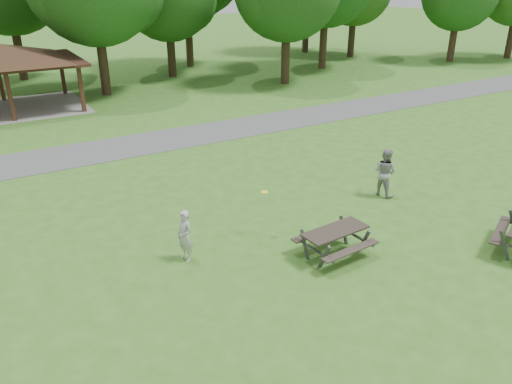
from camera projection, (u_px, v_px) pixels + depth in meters
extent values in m
plane|color=#32661D|center=(304.00, 307.00, 12.11)|extent=(160.00, 160.00, 0.00)
cube|color=#4B4B4E|center=(128.00, 146.00, 23.13)|extent=(120.00, 3.20, 0.02)
cube|color=#371D14|center=(10.00, 97.00, 26.49)|extent=(0.22, 0.22, 2.60)
cube|color=#3E2316|center=(0.00, 79.00, 30.74)|extent=(0.22, 0.22, 2.60)
cube|color=#371F14|center=(81.00, 89.00, 28.21)|extent=(0.22, 0.22, 2.60)
cube|color=#331C12|center=(62.00, 74.00, 32.45)|extent=(0.22, 0.22, 2.60)
cube|color=#321A14|center=(0.00, 63.00, 28.05)|extent=(8.60, 6.60, 0.16)
cube|color=gray|center=(9.00, 110.00, 29.14)|extent=(8.40, 6.40, 0.03)
cylinder|color=black|center=(103.00, 63.00, 31.89)|extent=(0.60, 0.60, 4.02)
cylinder|color=black|center=(171.00, 54.00, 37.54)|extent=(0.60, 0.60, 3.43)
sphere|color=#184E16|center=(186.00, 1.00, 37.02)|extent=(4.55, 4.55, 4.55)
sphere|color=#123F12|center=(150.00, 0.00, 35.18)|extent=(4.20, 4.20, 4.20)
cylinder|color=black|center=(285.00, 57.00, 35.13)|extent=(0.60, 0.60, 3.78)
cylinder|color=black|center=(323.00, 42.00, 40.58)|extent=(0.60, 0.60, 4.20)
cylinder|color=black|center=(352.00, 37.00, 46.24)|extent=(0.60, 0.60, 3.57)
cylinder|color=#301D15|center=(452.00, 42.00, 43.94)|extent=(0.60, 0.60, 3.36)
cylinder|color=#2F1E15|center=(19.00, 51.00, 36.31)|extent=(0.60, 0.60, 4.13)
cylinder|color=#302015|center=(189.00, 38.00, 41.46)|extent=(0.60, 0.60, 4.55)
cylinder|color=black|center=(306.00, 30.00, 48.71)|extent=(0.60, 0.60, 4.27)
cylinder|color=black|center=(511.00, 37.00, 45.47)|extent=(0.60, 0.60, 3.67)
cube|color=black|center=(335.00, 231.00, 13.99)|extent=(2.00, 0.91, 0.05)
cube|color=#2F2822|center=(351.00, 250.00, 13.64)|extent=(1.97, 0.42, 0.04)
cube|color=#2D2420|center=(320.00, 232.00, 14.61)|extent=(1.97, 0.42, 0.04)
cube|color=#424144|center=(324.00, 257.00, 13.46)|extent=(0.09, 0.41, 0.85)
cube|color=#414144|center=(305.00, 245.00, 14.07)|extent=(0.09, 0.41, 0.85)
cube|color=#454547|center=(314.00, 250.00, 13.75)|extent=(0.18, 1.59, 0.05)
cube|color=#454447|center=(364.00, 241.00, 14.24)|extent=(0.09, 0.41, 0.85)
cube|color=#3E3F41|center=(344.00, 230.00, 14.85)|extent=(0.09, 0.41, 0.85)
cube|color=#3A3A3C|center=(354.00, 235.00, 14.53)|extent=(0.18, 1.59, 0.05)
cube|color=#29231E|center=(501.00, 230.00, 14.67)|extent=(1.96, 1.15, 0.04)
cube|color=#414144|center=(504.00, 246.00, 13.98)|extent=(0.25, 0.41, 0.88)
cylinder|color=yellow|center=(265.00, 192.00, 14.90)|extent=(0.29, 0.29, 0.02)
imported|color=#AEAEB1|center=(185.00, 236.00, 13.80)|extent=(0.49, 0.62, 1.51)
imported|color=gray|center=(385.00, 172.00, 17.79)|extent=(0.87, 1.00, 1.77)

